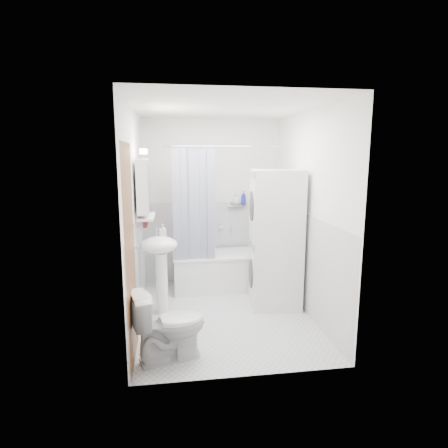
{
  "coord_description": "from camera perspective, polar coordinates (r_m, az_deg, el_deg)",
  "views": [
    {
      "loc": [
        -0.62,
        -4.19,
        1.89
      ],
      "look_at": [
        0.02,
        0.15,
        1.08
      ],
      "focal_mm": 30.0,
      "sensor_mm": 36.0,
      "label": 1
    }
  ],
  "objects": [
    {
      "name": "toilet",
      "position": [
        3.63,
        -8.34,
        -15.02
      ],
      "size": [
        0.76,
        0.54,
        0.67
      ],
      "primitive_type": "imported",
      "rotation": [
        0.0,
        0.0,
        1.83
      ],
      "color": "white",
      "rests_on": "ground"
    },
    {
      "name": "floor",
      "position": [
        4.64,
        0.08,
        -13.59
      ],
      "size": [
        2.6,
        2.6,
        0.0
      ],
      "primitive_type": "plane",
      "color": "silver",
      "rests_on": "ground"
    },
    {
      "name": "bathtub",
      "position": [
        5.4,
        -0.49,
        -6.84
      ],
      "size": [
        1.35,
        0.64,
        0.52
      ],
      "color": "white",
      "rests_on": "ground"
    },
    {
      "name": "towel",
      "position": [
        4.97,
        -12.0,
        4.84
      ],
      "size": [
        0.07,
        0.36,
        0.88
      ],
      "color": "#561521",
      "rests_on": "room_walls"
    },
    {
      "name": "room_walls",
      "position": [
        4.26,
        0.09,
        5.01
      ],
      "size": [
        2.6,
        2.6,
        2.6
      ],
      "color": "white",
      "rests_on": "ground"
    },
    {
      "name": "shower_curtain",
      "position": [
        4.9,
        -4.62,
        2.92
      ],
      "size": [
        0.55,
        0.02,
        1.45
      ],
      "color": "#151E49",
      "rests_on": "curtain_rod"
    },
    {
      "name": "medicine_cabinet",
      "position": [
        4.31,
        -12.15,
        5.9
      ],
      "size": [
        0.13,
        0.5,
        0.71
      ],
      "color": "white",
      "rests_on": "room_walls"
    },
    {
      "name": "tub_spout",
      "position": [
        5.62,
        1.06,
        -0.35
      ],
      "size": [
        0.04,
        0.12,
        0.04
      ],
      "primitive_type": "cylinder",
      "rotation": [
        1.57,
        0.0,
        0.0
      ],
      "color": "silver",
      "rests_on": "room_walls"
    },
    {
      "name": "shower_caddy",
      "position": [
        5.56,
        1.59,
        2.8
      ],
      "size": [
        0.22,
        0.06,
        0.02
      ],
      "primitive_type": "cube",
      "color": "silver",
      "rests_on": "room_walls"
    },
    {
      "name": "soap_pump",
      "position": [
        4.54,
        -9.28,
        -1.64
      ],
      "size": [
        0.08,
        0.17,
        0.08
      ],
      "primitive_type": "imported",
      "color": "gray",
      "rests_on": "sink"
    },
    {
      "name": "wainscot",
      "position": [
        4.71,
        -0.44,
        -5.45
      ],
      "size": [
        1.98,
        2.58,
        2.58
      ],
      "color": "silver",
      "rests_on": "ground"
    },
    {
      "name": "washer_dryer",
      "position": [
        4.73,
        7.81,
        -2.24
      ],
      "size": [
        0.68,
        0.67,
        1.72
      ],
      "rotation": [
        0.0,
        0.0,
        -0.11
      ],
      "color": "white",
      "rests_on": "ground"
    },
    {
      "name": "curtain_rod",
      "position": [
        4.9,
        -0.1,
        11.73
      ],
      "size": [
        1.53,
        0.02,
        0.02
      ],
      "primitive_type": "cylinder",
      "rotation": [
        0.0,
        1.57,
        0.0
      ],
      "color": "silver",
      "rests_on": "room_walls"
    },
    {
      "name": "door",
      "position": [
        3.76,
        -13.13,
        -3.51
      ],
      "size": [
        0.05,
        2.0,
        2.0
      ],
      "color": "brown",
      "rests_on": "ground"
    },
    {
      "name": "shampoo_a",
      "position": [
        5.56,
        1.79,
        3.58
      ],
      "size": [
        0.13,
        0.17,
        0.13
      ],
      "primitive_type": "imported",
      "color": "gray",
      "rests_on": "shower_caddy"
    },
    {
      "name": "sink",
      "position": [
        4.51,
        -9.77,
        -4.97
      ],
      "size": [
        0.44,
        0.37,
        1.04
      ],
      "color": "white",
      "rests_on": "ground"
    },
    {
      "name": "shelf_cup",
      "position": [
        4.46,
        -11.72,
        2.16
      ],
      "size": [
        0.1,
        0.09,
        0.1
      ],
      "primitive_type": "imported",
      "color": "gray",
      "rests_on": "shelf"
    },
    {
      "name": "shampoo_b",
      "position": [
        5.58,
        3.0,
        3.34
      ],
      "size": [
        0.08,
        0.21,
        0.08
      ],
      "primitive_type": "imported",
      "color": "navy",
      "rests_on": "shower_caddy"
    },
    {
      "name": "shelf_bottle",
      "position": [
        4.2,
        -11.91,
        1.43
      ],
      "size": [
        0.07,
        0.18,
        0.07
      ],
      "primitive_type": "imported",
      "color": "gray",
      "rests_on": "shelf"
    },
    {
      "name": "shelf",
      "position": [
        4.36,
        -11.77,
        1.11
      ],
      "size": [
        0.18,
        0.54,
        0.02
      ],
      "primitive_type": "cube",
      "color": "silver",
      "rests_on": "room_walls"
    }
  ]
}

